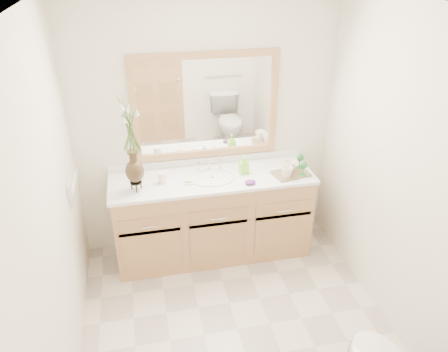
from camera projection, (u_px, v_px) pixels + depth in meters
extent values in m
plane|color=beige|center=(238.00, 329.00, 3.45)|extent=(2.60, 2.60, 0.00)
cube|color=white|center=(244.00, 6.00, 2.31)|extent=(2.40, 2.60, 0.02)
cube|color=white|center=(206.00, 127.00, 4.00)|extent=(2.40, 0.02, 2.40)
cube|color=white|center=(49.00, 221.00, 2.65)|extent=(0.02, 2.60, 2.40)
cube|color=white|center=(404.00, 181.00, 3.10)|extent=(0.02, 2.60, 2.40)
cube|color=tan|center=(213.00, 217.00, 4.13)|extent=(1.80, 0.55, 0.80)
cube|color=white|center=(212.00, 179.00, 3.93)|extent=(1.84, 0.57, 0.03)
ellipsoid|color=white|center=(213.00, 183.00, 3.93)|extent=(0.38, 0.30, 0.12)
cylinder|color=silver|center=(209.00, 164.00, 4.04)|extent=(0.02, 0.02, 0.11)
cylinder|color=silver|center=(198.00, 166.00, 4.03)|extent=(0.02, 0.02, 0.08)
cylinder|color=silver|center=(219.00, 164.00, 4.06)|extent=(0.02, 0.02, 0.08)
cube|color=white|center=(206.00, 106.00, 3.88)|extent=(1.20, 0.01, 0.85)
cube|color=tan|center=(205.00, 55.00, 3.66)|extent=(1.32, 0.04, 0.06)
cube|color=tan|center=(207.00, 153.00, 4.09)|extent=(1.32, 0.04, 0.06)
cube|color=tan|center=(134.00, 112.00, 3.76)|extent=(0.06, 0.04, 0.85)
cube|color=tan|center=(274.00, 102.00, 3.99)|extent=(0.06, 0.04, 0.85)
cube|color=white|center=(70.00, 190.00, 3.42)|extent=(0.02, 0.12, 0.12)
cylinder|color=black|center=(136.00, 182.00, 3.69)|extent=(0.10, 0.10, 0.01)
ellipsoid|color=#322516|center=(135.00, 171.00, 3.64)|extent=(0.16, 0.16, 0.20)
cylinder|color=#322516|center=(133.00, 157.00, 3.58)|extent=(0.06, 0.06, 0.09)
cylinder|color=#4C7A33|center=(130.00, 131.00, 3.47)|extent=(0.05, 0.05, 0.37)
cylinder|color=white|center=(162.00, 178.00, 3.82)|extent=(0.08, 0.08, 0.10)
cylinder|color=white|center=(189.00, 182.00, 3.83)|extent=(0.10, 0.10, 0.01)
cube|color=beige|center=(188.00, 181.00, 3.82)|extent=(0.07, 0.05, 0.02)
imported|color=#88E936|center=(244.00, 165.00, 3.96)|extent=(0.08, 0.08, 0.16)
ellipsoid|color=#562369|center=(250.00, 182.00, 3.81)|extent=(0.12, 0.11, 0.03)
cube|color=olive|center=(291.00, 174.00, 3.97)|extent=(0.35, 0.27, 0.02)
imported|color=white|center=(287.00, 171.00, 3.88)|extent=(0.13, 0.13, 0.11)
imported|color=white|center=(289.00, 166.00, 3.96)|extent=(0.14, 0.14, 0.11)
cylinder|color=#277630|center=(303.00, 175.00, 3.93)|extent=(0.06, 0.06, 0.01)
cylinder|color=#277630|center=(303.00, 171.00, 3.91)|extent=(0.01, 0.01, 0.09)
ellipsoid|color=#277630|center=(304.00, 165.00, 3.88)|extent=(0.06, 0.06, 0.07)
cylinder|color=#277630|center=(299.00, 168.00, 4.05)|extent=(0.06, 0.06, 0.01)
cylinder|color=#277630|center=(300.00, 163.00, 4.03)|extent=(0.01, 0.01, 0.09)
ellipsoid|color=#277630|center=(300.00, 157.00, 4.00)|extent=(0.07, 0.07, 0.08)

